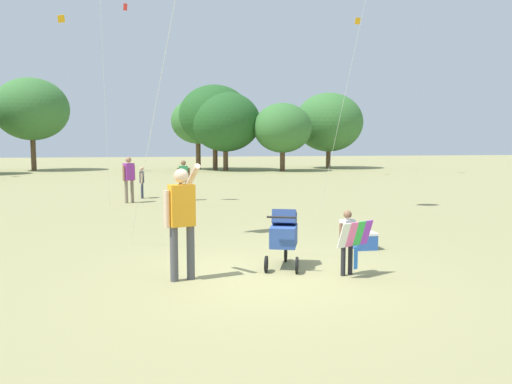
{
  "coord_description": "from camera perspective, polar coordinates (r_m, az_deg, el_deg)",
  "views": [
    {
      "loc": [
        -1.53,
        -7.98,
        2.23
      ],
      "look_at": [
        -0.03,
        0.9,
        1.3
      ],
      "focal_mm": 35.35,
      "sensor_mm": 36.0,
      "label": 1
    }
  ],
  "objects": [
    {
      "name": "person_adult_flyer",
      "position": [
        8.04,
        -8.41,
        -2.42
      ],
      "size": [
        0.59,
        0.65,
        1.87
      ],
      "color": "#4C4C51",
      "rests_on": "ground"
    },
    {
      "name": "treeline_distant",
      "position": [
        37.31,
        -11.09,
        8.13
      ],
      "size": [
        36.23,
        8.06,
        6.7
      ],
      "color": "brown",
      "rests_on": "ground"
    },
    {
      "name": "ground_plane",
      "position": [
        8.43,
        1.24,
        -9.45
      ],
      "size": [
        120.0,
        120.0,
        0.0
      ],
      "primitive_type": "plane",
      "color": "#938E5B"
    },
    {
      "name": "person_red_shirt",
      "position": [
        18.72,
        -8.2,
        1.7
      ],
      "size": [
        0.48,
        0.22,
        1.49
      ],
      "color": "#232328",
      "rests_on": "ground"
    },
    {
      "name": "cooler_box",
      "position": [
        10.59,
        12.22,
        -5.42
      ],
      "size": [
        0.45,
        0.33,
        0.35
      ],
      "color": "#2D5BB7",
      "rests_on": "ground"
    },
    {
      "name": "child_with_butterfly_kite",
      "position": [
        8.44,
        10.43,
        -5.01
      ],
      "size": [
        0.68,
        0.49,
        1.08
      ],
      "color": "#232328",
      "rests_on": "ground"
    },
    {
      "name": "stroller",
      "position": [
        8.87,
        3.17,
        -4.65
      ],
      "size": [
        0.74,
        1.12,
        1.03
      ],
      "color": "black",
      "rests_on": "ground"
    },
    {
      "name": "person_couple_left",
      "position": [
        18.43,
        -14.19,
        1.8
      ],
      "size": [
        0.42,
        0.4,
        1.64
      ],
      "color": "#7F705B",
      "rests_on": "ground"
    },
    {
      "name": "person_sitting_far",
      "position": [
        19.77,
        -12.79,
        1.36
      ],
      "size": [
        0.16,
        0.39,
        1.21
      ],
      "color": "#33384C",
      "rests_on": "ground"
    }
  ]
}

